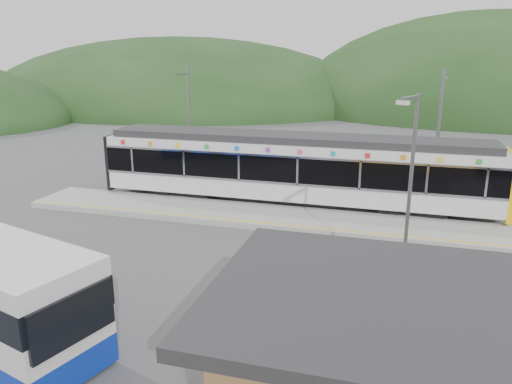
# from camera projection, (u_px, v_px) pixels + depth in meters

# --- Properties ---
(ground) EXTENTS (120.00, 120.00, 0.00)m
(ground) POSITION_uv_depth(u_px,v_px,m) (264.00, 246.00, 20.81)
(ground) COLOR #4C4C4F
(ground) RESTS_ON ground
(hills) EXTENTS (146.00, 149.00, 26.00)m
(hills) POSITION_uv_depth(u_px,v_px,m) (417.00, 220.00, 24.03)
(hills) COLOR #1E3D19
(hills) RESTS_ON ground
(platform) EXTENTS (26.00, 3.20, 0.30)m
(platform) POSITION_uv_depth(u_px,v_px,m) (282.00, 218.00, 23.82)
(platform) COLOR #9E9E99
(platform) RESTS_ON ground
(yellow_line) EXTENTS (26.00, 0.10, 0.01)m
(yellow_line) POSITION_uv_depth(u_px,v_px,m) (276.00, 224.00, 22.58)
(yellow_line) COLOR yellow
(yellow_line) RESTS_ON platform
(train) EXTENTS (20.44, 3.01, 3.74)m
(train) POSITION_uv_depth(u_px,v_px,m) (294.00, 167.00, 25.80)
(train) COLOR black
(train) RESTS_ON ground
(catenary_mast_west) EXTENTS (0.18, 1.80, 7.00)m
(catenary_mast_west) POSITION_uv_depth(u_px,v_px,m) (189.00, 124.00, 29.61)
(catenary_mast_west) COLOR slate
(catenary_mast_west) RESTS_ON ground
(catenary_mast_east) EXTENTS (0.18, 1.80, 7.00)m
(catenary_mast_east) POSITION_uv_depth(u_px,v_px,m) (438.00, 135.00, 25.85)
(catenary_mast_east) COLOR slate
(catenary_mast_east) RESTS_ON ground
(station_shelter) EXTENTS (9.20, 6.20, 3.00)m
(station_shelter) POSITION_uv_depth(u_px,v_px,m) (426.00, 362.00, 10.46)
(station_shelter) COLOR olive
(station_shelter) RESTS_ON ground
(lamp_post) EXTENTS (0.57, 1.21, 6.64)m
(lamp_post) POSITION_uv_depth(u_px,v_px,m) (411.00, 182.00, 15.36)
(lamp_post) COLOR slate
(lamp_post) RESTS_ON ground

